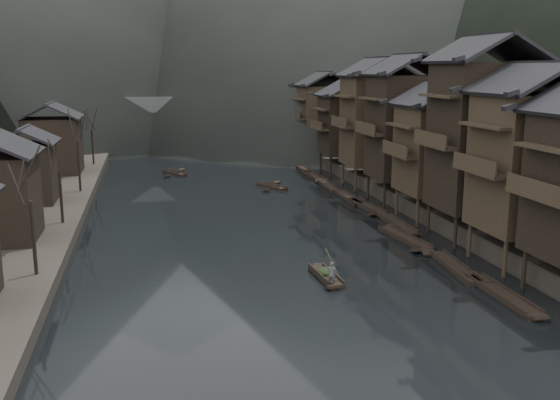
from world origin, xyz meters
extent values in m
plane|color=black|center=(0.00, 0.00, 0.00)|extent=(300.00, 300.00, 0.00)
cube|color=#2D2823|center=(35.00, 40.00, 0.90)|extent=(40.00, 200.00, 1.80)
cylinder|color=black|center=(14.20, -5.60, 1.30)|extent=(0.30, 0.30, 2.90)
cube|color=#31281B|center=(13.30, -8.00, 6.48)|extent=(1.20, 5.70, 0.25)
cylinder|color=#31281B|center=(14.20, -3.40, 1.30)|extent=(0.30, 0.30, 2.90)
cylinder|color=#31281B|center=(14.20, 1.40, 1.30)|extent=(0.30, 0.30, 2.90)
cylinder|color=#31281B|center=(16.95, -3.40, 1.30)|extent=(0.30, 0.30, 2.90)
cylinder|color=#31281B|center=(16.95, 1.40, 1.30)|extent=(0.30, 0.30, 2.90)
cube|color=#31281B|center=(17.30, -1.00, 7.34)|extent=(7.00, 6.00, 9.49)
cube|color=#31281B|center=(13.30, -1.00, 6.87)|extent=(1.20, 5.70, 0.25)
cylinder|color=black|center=(14.20, 3.60, 1.30)|extent=(0.30, 0.30, 2.90)
cylinder|color=black|center=(14.20, 8.40, 1.30)|extent=(0.30, 0.30, 2.90)
cylinder|color=black|center=(16.95, 3.60, 1.30)|extent=(0.30, 0.30, 2.90)
cylinder|color=black|center=(16.95, 8.40, 1.30)|extent=(0.30, 0.30, 2.90)
cube|color=black|center=(17.30, 6.00, 8.43)|extent=(7.00, 6.00, 11.65)
cube|color=#31281B|center=(13.30, 6.00, 7.84)|extent=(1.20, 5.70, 0.25)
cylinder|color=#31281B|center=(14.20, 10.60, 1.30)|extent=(0.30, 0.30, 2.90)
cylinder|color=#31281B|center=(14.20, 15.40, 1.30)|extent=(0.30, 0.30, 2.90)
cylinder|color=#31281B|center=(16.95, 10.60, 1.30)|extent=(0.30, 0.30, 2.90)
cylinder|color=#31281B|center=(16.95, 15.40, 1.30)|extent=(0.30, 0.30, 2.90)
cube|color=#31281B|center=(17.30, 13.00, 6.55)|extent=(7.00, 6.00, 7.90)
cube|color=#31281B|center=(13.30, 13.00, 6.16)|extent=(1.20, 5.70, 0.25)
cylinder|color=black|center=(14.20, 18.60, 1.30)|extent=(0.30, 0.30, 2.90)
cylinder|color=black|center=(14.20, 23.40, 1.30)|extent=(0.30, 0.30, 2.90)
cylinder|color=black|center=(16.95, 18.60, 1.30)|extent=(0.30, 0.30, 2.90)
cylinder|color=black|center=(16.95, 23.40, 1.30)|extent=(0.30, 0.30, 2.90)
cube|color=black|center=(17.30, 21.00, 7.85)|extent=(7.00, 6.00, 10.49)
cube|color=#31281B|center=(13.30, 21.00, 7.32)|extent=(1.20, 5.70, 0.25)
cylinder|color=#31281B|center=(14.20, 27.60, 1.30)|extent=(0.30, 0.30, 2.90)
cylinder|color=#31281B|center=(14.20, 32.40, 1.30)|extent=(0.30, 0.30, 2.90)
cylinder|color=#31281B|center=(16.95, 27.60, 1.30)|extent=(0.30, 0.30, 2.90)
cylinder|color=#31281B|center=(16.95, 32.40, 1.30)|extent=(0.30, 0.30, 2.90)
cube|color=#31281B|center=(17.30, 30.00, 7.74)|extent=(7.00, 6.00, 10.27)
cube|color=#31281B|center=(13.30, 30.00, 7.22)|extent=(1.20, 5.70, 0.25)
cylinder|color=black|center=(14.20, 37.60, 1.30)|extent=(0.30, 0.30, 2.90)
cylinder|color=black|center=(14.20, 42.40, 1.30)|extent=(0.30, 0.30, 2.90)
cylinder|color=black|center=(16.95, 37.60, 1.30)|extent=(0.30, 0.30, 2.90)
cylinder|color=black|center=(16.95, 42.40, 1.30)|extent=(0.30, 0.30, 2.90)
cube|color=black|center=(17.30, 40.00, 6.39)|extent=(7.00, 6.00, 7.59)
cube|color=#31281B|center=(13.30, 40.00, 6.01)|extent=(1.20, 5.70, 0.25)
cylinder|color=#31281B|center=(14.20, 49.60, 1.30)|extent=(0.30, 0.30, 2.90)
cylinder|color=#31281B|center=(14.20, 54.40, 1.30)|extent=(0.30, 0.30, 2.90)
cylinder|color=#31281B|center=(16.95, 49.60, 1.30)|extent=(0.30, 0.30, 2.90)
cylinder|color=#31281B|center=(16.95, 54.40, 1.30)|extent=(0.30, 0.30, 2.90)
cube|color=#31281B|center=(17.30, 52.00, 6.88)|extent=(7.00, 6.00, 8.56)
cube|color=#31281B|center=(13.30, 52.00, 6.45)|extent=(1.20, 5.70, 0.25)
cube|color=black|center=(-20.50, 24.00, 4.10)|extent=(5.00, 5.00, 5.80)
cube|color=black|center=(-20.50, 42.00, 4.60)|extent=(6.50, 6.50, 6.80)
cylinder|color=black|center=(-17.00, 0.86, 3.59)|extent=(0.24, 0.24, 4.78)
cylinder|color=black|center=(-17.00, 14.72, 3.42)|extent=(0.24, 0.24, 4.43)
cylinder|color=black|center=(-17.00, 28.86, 3.90)|extent=(0.24, 0.24, 5.40)
cylinder|color=black|center=(-17.00, 48.43, 3.53)|extent=(0.24, 0.24, 4.66)
cube|color=black|center=(11.97, -6.88, 0.15)|extent=(1.12, 7.43, 0.30)
cube|color=black|center=(11.97, -6.88, 0.33)|extent=(1.17, 7.28, 0.10)
cube|color=black|center=(11.96, -3.32, 0.29)|extent=(0.94, 0.91, 0.36)
cube|color=black|center=(11.98, -10.45, 0.29)|extent=(0.94, 0.91, 0.36)
cube|color=black|center=(11.69, -1.19, 0.15)|extent=(1.74, 7.22, 0.30)
cube|color=black|center=(11.69, -1.19, 0.33)|extent=(1.79, 7.08, 0.10)
cube|color=black|center=(11.38, 2.23, 0.29)|extent=(1.01, 0.96, 0.35)
cube|color=black|center=(12.00, -4.60, 0.29)|extent=(1.01, 0.96, 0.35)
cube|color=black|center=(11.28, 6.58, 0.15)|extent=(1.94, 7.43, 0.30)
cube|color=black|center=(11.28, 6.58, 0.33)|extent=(1.98, 7.29, 0.10)
cube|color=black|center=(11.69, 10.09, 0.29)|extent=(1.03, 1.00, 0.36)
cube|color=black|center=(10.88, 3.07, 0.29)|extent=(1.03, 1.00, 0.36)
cube|color=black|center=(12.53, 11.02, 0.15)|extent=(1.31, 7.34, 0.30)
cube|color=black|center=(12.53, 11.02, 0.33)|extent=(1.36, 7.19, 0.10)
cube|color=black|center=(12.43, 14.52, 0.29)|extent=(0.96, 0.92, 0.36)
cube|color=black|center=(12.63, 7.51, 0.29)|extent=(0.96, 0.92, 0.36)
cube|color=black|center=(12.27, 18.56, 0.15)|extent=(1.89, 7.37, 0.30)
cube|color=black|center=(12.27, 18.56, 0.33)|extent=(1.92, 7.23, 0.10)
cube|color=black|center=(12.65, 22.04, 0.29)|extent=(1.03, 0.99, 0.36)
cube|color=black|center=(11.89, 15.08, 0.29)|extent=(1.03, 0.99, 0.36)
cube|color=black|center=(11.80, 23.13, 0.15)|extent=(1.19, 7.03, 0.30)
cube|color=black|center=(11.80, 23.13, 0.33)|extent=(1.24, 6.89, 0.10)
cube|color=black|center=(11.76, 26.50, 0.29)|extent=(0.95, 0.87, 0.35)
cube|color=black|center=(11.84, 19.76, 0.29)|extent=(0.95, 0.87, 0.35)
cube|color=black|center=(11.60, 30.00, 0.15)|extent=(1.48, 6.48, 0.30)
cube|color=black|center=(11.60, 30.00, 0.33)|extent=(1.53, 6.36, 0.10)
cube|color=black|center=(11.42, 33.08, 0.29)|extent=(0.98, 0.85, 0.34)
cube|color=black|center=(11.78, 26.92, 0.29)|extent=(0.98, 0.85, 0.34)
cube|color=black|center=(11.69, 36.70, 0.15)|extent=(1.42, 7.48, 0.30)
cube|color=black|center=(11.69, 36.70, 0.33)|extent=(1.47, 7.34, 0.10)
cube|color=black|center=(11.84, 40.27, 0.29)|extent=(0.97, 0.95, 0.36)
cube|color=black|center=(11.54, 33.13, 0.29)|extent=(0.97, 0.95, 0.36)
cube|color=black|center=(11.83, 42.92, 0.15)|extent=(1.18, 6.91, 0.30)
cube|color=black|center=(11.83, 42.92, 0.33)|extent=(1.23, 6.78, 0.10)
cube|color=black|center=(11.80, 46.23, 0.29)|extent=(0.94, 0.86, 0.35)
cube|color=black|center=(11.87, 39.61, 0.29)|extent=(0.94, 0.86, 0.35)
cube|color=black|center=(11.88, 48.46, 0.15)|extent=(1.33, 5.98, 0.30)
cube|color=black|center=(11.88, 48.46, 0.33)|extent=(1.38, 5.86, 0.10)
cube|color=black|center=(11.78, 51.31, 0.29)|extent=(0.96, 0.77, 0.32)
cube|color=black|center=(11.99, 45.61, 0.29)|extent=(0.96, 0.77, 0.32)
cube|color=black|center=(5.09, 31.26, 0.15)|extent=(3.10, 4.87, 0.30)
cube|color=black|center=(5.09, 31.26, 0.33)|extent=(3.11, 4.81, 0.10)
cube|color=black|center=(6.15, 33.38, 0.29)|extent=(1.04, 0.93, 0.30)
cube|color=black|center=(4.03, 29.14, 0.29)|extent=(1.04, 0.93, 0.30)
cube|color=black|center=(-5.66, 43.37, 0.15)|extent=(3.11, 4.82, 0.30)
cube|color=black|center=(-5.66, 43.37, 0.33)|extent=(3.11, 4.76, 0.10)
cube|color=black|center=(-4.60, 45.47, 0.29)|extent=(1.04, 0.93, 0.30)
cube|color=black|center=(-6.73, 41.27, 0.29)|extent=(1.04, 0.93, 0.30)
cube|color=black|center=(0.22, 60.84, 0.15)|extent=(3.62, 4.49, 0.30)
cube|color=black|center=(0.22, 60.84, 0.33)|extent=(3.60, 4.44, 0.10)
cube|color=black|center=(1.57, 62.72, 0.29)|extent=(1.04, 0.98, 0.30)
cube|color=black|center=(-1.13, 58.97, 0.29)|extent=(1.04, 0.98, 0.30)
cube|color=black|center=(-2.76, 66.68, 0.15)|extent=(3.99, 4.88, 0.30)
cube|color=black|center=(-2.76, 66.68, 0.33)|extent=(3.97, 4.82, 0.10)
cube|color=black|center=(-4.29, 68.74, 0.29)|extent=(1.08, 1.04, 0.31)
cube|color=black|center=(-1.23, 64.63, 0.29)|extent=(1.08, 1.04, 0.31)
cube|color=#4C4C4F|center=(0.00, 72.00, 7.20)|extent=(40.00, 6.00, 1.60)
cube|color=#4C4C4F|center=(0.00, 69.30, 8.50)|extent=(40.00, 0.50, 1.00)
cube|color=#4C4C4F|center=(0.00, 74.70, 8.50)|extent=(40.00, 0.50, 1.00)
cube|color=#4C4C4F|center=(-14.00, 72.00, 3.20)|extent=(3.20, 6.00, 6.40)
cube|color=#4C4C4F|center=(-4.50, 72.00, 3.20)|extent=(3.20, 6.00, 6.40)
cube|color=#4C4C4F|center=(4.50, 72.00, 3.20)|extent=(3.20, 6.00, 6.40)
cube|color=#4C4C4F|center=(14.00, 72.00, 3.20)|extent=(3.20, 6.00, 6.40)
cube|color=black|center=(2.35, -1.24, 0.15)|extent=(1.29, 4.55, 0.30)
cube|color=black|center=(2.35, -1.24, 0.33)|extent=(1.33, 4.46, 0.10)
cube|color=black|center=(2.50, 0.91, 0.29)|extent=(0.87, 0.62, 0.29)
cube|color=black|center=(2.20, -3.39, 0.29)|extent=(0.87, 0.62, 0.29)
ellipsoid|color=black|center=(2.36, -1.02, 0.76)|extent=(1.07, 1.41, 0.64)
imported|color=#525254|center=(2.23, -2.95, 1.20)|extent=(0.67, 0.62, 1.54)
cylinder|color=#8C7A51|center=(2.43, -2.95, 3.54)|extent=(1.81, 1.82, 3.15)
camera|label=1|loc=(-8.92, -39.45, 13.85)|focal=40.00mm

